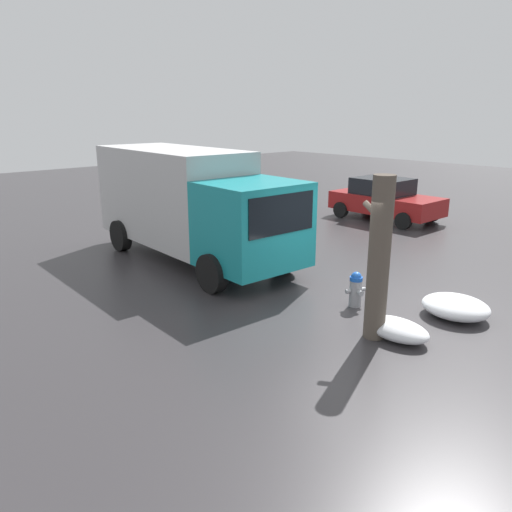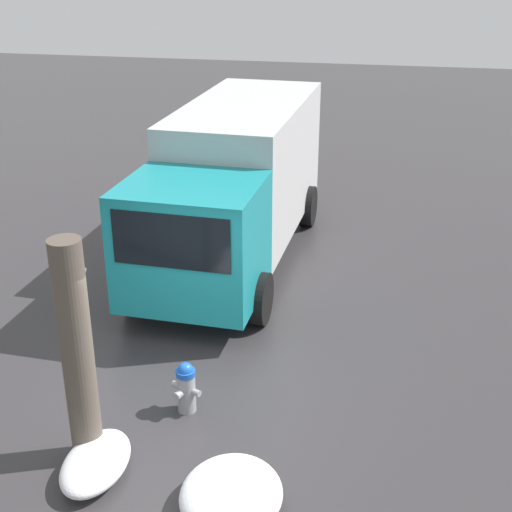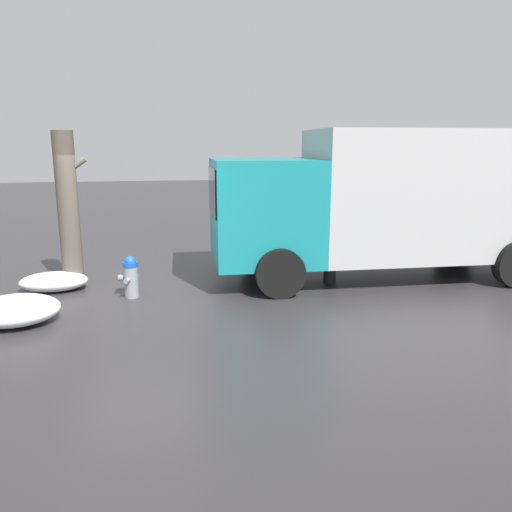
{
  "view_description": "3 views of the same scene",
  "coord_description": "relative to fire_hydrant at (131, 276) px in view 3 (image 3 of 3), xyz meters",
  "views": [
    {
      "loc": [
        -5.81,
        8.18,
        3.96
      ],
      "look_at": [
        2.18,
        0.83,
        0.8
      ],
      "focal_mm": 35.0,
      "sensor_mm": 36.0,
      "label": 1
    },
    {
      "loc": [
        -7.76,
        -2.51,
        5.97
      ],
      "look_at": [
        2.79,
        -0.42,
        1.15
      ],
      "focal_mm": 50.0,
      "sensor_mm": 36.0,
      "label": 2
    },
    {
      "loc": [
        0.52,
        -8.87,
        2.69
      ],
      "look_at": [
        2.19,
        -0.45,
        0.77
      ],
      "focal_mm": 35.0,
      "sensor_mm": 36.0,
      "label": 3
    }
  ],
  "objects": [
    {
      "name": "snow_pile_by_hydrant",
      "position": [
        -1.69,
        -1.02,
        -0.18
      ],
      "size": [
        1.33,
        1.17,
        0.42
      ],
      "color": "white",
      "rests_on": "ground_plane"
    },
    {
      "name": "delivery_truck",
      "position": [
        5.21,
        0.47,
        1.23
      ],
      "size": [
        7.08,
        2.74,
        2.97
      ],
      "rotation": [
        0.0,
        0.0,
        1.53
      ],
      "color": "teal",
      "rests_on": "ground_plane"
    },
    {
      "name": "fire_hydrant",
      "position": [
        0.0,
        0.0,
        0.0
      ],
      "size": [
        0.37,
        0.46,
        0.76
      ],
      "rotation": [
        0.0,
        0.0,
        2.76
      ],
      "color": "gray",
      "rests_on": "ground_plane"
    },
    {
      "name": "pedestrian",
      "position": [
        3.81,
        0.21,
        0.51
      ],
      "size": [
        0.36,
        0.36,
        1.64
      ],
      "rotation": [
        0.0,
        0.0,
        1.41
      ],
      "color": "#23232D",
      "rests_on": "ground_plane"
    },
    {
      "name": "snow_pile_curbside",
      "position": [
        -1.45,
        0.71,
        -0.21
      ],
      "size": [
        1.23,
        0.76,
        0.35
      ],
      "color": "white",
      "rests_on": "ground_plane"
    },
    {
      "name": "ground_plane",
      "position": [
        0.0,
        -0.0,
        -0.39
      ],
      "size": [
        60.0,
        60.0,
        0.0
      ],
      "primitive_type": "plane",
      "color": "#333033"
    },
    {
      "name": "tree_trunk",
      "position": [
        -1.12,
        0.95,
        1.09
      ],
      "size": [
        0.59,
        0.39,
        2.94
      ],
      "color": "brown",
      "rests_on": "ground_plane"
    }
  ]
}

